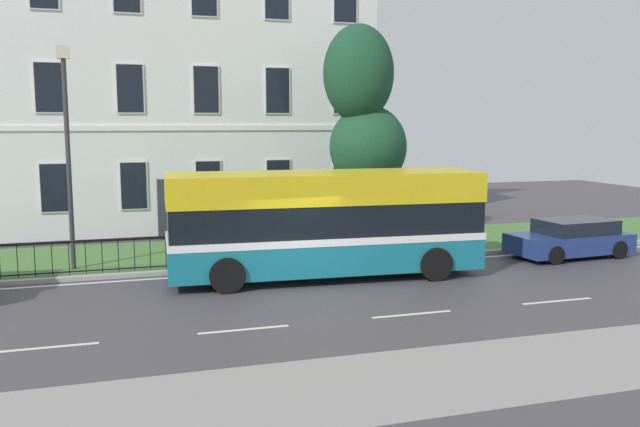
{
  "coord_description": "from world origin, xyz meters",
  "views": [
    {
      "loc": [
        -4.53,
        -15.75,
        4.49
      ],
      "look_at": [
        1.65,
        4.46,
        1.59
      ],
      "focal_mm": 37.56,
      "sensor_mm": 36.0,
      "label": 1
    }
  ],
  "objects_px": {
    "evergreen_tree": "(363,161)",
    "street_lamp_post": "(68,143)",
    "parked_hatchback_00": "(571,238)",
    "georgian_townhouse": "(160,65)",
    "single_decker_bus": "(325,222)"
  },
  "relations": [
    {
      "from": "single_decker_bus",
      "to": "street_lamp_post",
      "type": "height_order",
      "value": "street_lamp_post"
    },
    {
      "from": "single_decker_bus",
      "to": "georgian_townhouse",
      "type": "bearing_deg",
      "value": 110.45
    },
    {
      "from": "evergreen_tree",
      "to": "street_lamp_post",
      "type": "bearing_deg",
      "value": -170.62
    },
    {
      "from": "parked_hatchback_00",
      "to": "evergreen_tree",
      "type": "bearing_deg",
      "value": -37.5
    },
    {
      "from": "single_decker_bus",
      "to": "parked_hatchback_00",
      "type": "distance_m",
      "value": 8.85
    },
    {
      "from": "georgian_townhouse",
      "to": "single_decker_bus",
      "type": "distance_m",
      "value": 13.57
    },
    {
      "from": "evergreen_tree",
      "to": "street_lamp_post",
      "type": "relative_size",
      "value": 1.3
    },
    {
      "from": "evergreen_tree",
      "to": "parked_hatchback_00",
      "type": "height_order",
      "value": "evergreen_tree"
    },
    {
      "from": "evergreen_tree",
      "to": "parked_hatchback_00",
      "type": "distance_m",
      "value": 7.58
    },
    {
      "from": "parked_hatchback_00",
      "to": "street_lamp_post",
      "type": "relative_size",
      "value": 0.64
    },
    {
      "from": "evergreen_tree",
      "to": "street_lamp_post",
      "type": "distance_m",
      "value": 10.01
    },
    {
      "from": "single_decker_bus",
      "to": "street_lamp_post",
      "type": "distance_m",
      "value": 7.9
    },
    {
      "from": "evergreen_tree",
      "to": "street_lamp_post",
      "type": "xyz_separation_m",
      "value": [
        -9.85,
        -1.63,
        0.78
      ]
    },
    {
      "from": "georgian_townhouse",
      "to": "evergreen_tree",
      "type": "xyz_separation_m",
      "value": [
        6.51,
        -7.55,
        -3.82
      ]
    },
    {
      "from": "georgian_townhouse",
      "to": "parked_hatchback_00",
      "type": "relative_size",
      "value": 4.1
    }
  ]
}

